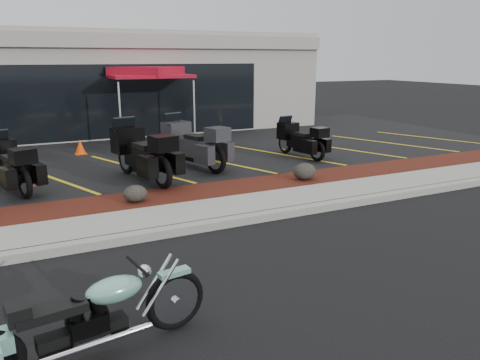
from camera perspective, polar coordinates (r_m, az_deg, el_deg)
ground at (r=7.75m, az=-2.40°, el=-8.27°), size 90.00×90.00×0.00m
curb at (r=8.50m, az=-4.81°, el=-5.64°), size 24.00×0.25×0.15m
sidewalk at (r=9.12m, az=-6.39°, el=-4.25°), size 24.00×1.20×0.15m
mulch_bed at (r=10.21m, az=-8.63°, el=-2.22°), size 24.00×1.20×0.16m
upper_lot at (r=15.31m, az=-14.63°, el=3.12°), size 26.00×9.60×0.15m
dealership_building at (r=21.24m, az=-18.37°, el=11.23°), size 18.00×8.16×4.00m
boulder_mid at (r=9.78m, az=-12.66°, el=-1.62°), size 0.49×0.41×0.35m
boulder_right at (r=11.38m, az=7.86°, el=1.05°), size 0.57×0.48×0.41m
hero_cruiser at (r=5.45m, az=-7.94°, el=-13.35°), size 2.75×1.09×0.94m
touring_black_front at (r=12.15m, az=-27.26°, el=2.48°), size 1.44×2.35×1.28m
touring_black_mid at (r=12.12m, az=-13.78°, el=4.08°), size 1.51×2.65×1.45m
touring_grey at (r=13.16m, az=-8.13°, el=5.08°), size 1.67×2.60×1.41m
touring_black_rear at (r=14.50m, az=5.55°, el=5.53°), size 1.03×2.08×1.16m
traffic_cone at (r=15.18m, az=-18.90°, el=3.85°), size 0.36×0.36×0.44m
popup_canopy at (r=17.36m, az=-11.29°, el=12.62°), size 2.86×2.86×2.57m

